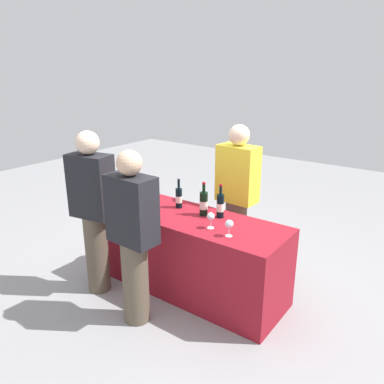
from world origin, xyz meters
TOP-DOWN VIEW (x-y plane):
  - ground_plane at (0.00, 0.00)m, footprint 12.00×12.00m
  - tasting_table at (0.00, 0.00)m, footprint 1.87×0.67m
  - wine_bottle_0 at (-0.57, 0.09)m, footprint 0.07×0.07m
  - wine_bottle_1 at (-0.26, 0.12)m, footprint 0.07×0.07m
  - wine_bottle_2 at (0.06, 0.11)m, footprint 0.08×0.08m
  - wine_bottle_3 at (0.22, 0.15)m, footprint 0.07×0.07m
  - wine_glass_0 at (-0.57, -0.15)m, footprint 0.08×0.08m
  - wine_glass_1 at (-0.40, -0.18)m, footprint 0.07×0.07m
  - wine_glass_2 at (0.29, -0.11)m, footprint 0.07×0.07m
  - wine_glass_3 at (0.51, -0.16)m, footprint 0.07×0.07m
  - ice_bucket at (-0.72, 0.15)m, footprint 0.22×0.22m
  - server_pouring at (0.13, 0.63)m, footprint 0.43×0.25m
  - guest_0 at (-0.76, -0.55)m, footprint 0.44×0.29m
  - guest_1 at (-0.11, -0.68)m, footprint 0.42×0.24m

SIDE VIEW (x-z plane):
  - ground_plane at x=0.00m, z-range 0.00..0.00m
  - tasting_table at x=0.00m, z-range 0.00..0.78m
  - guest_1 at x=-0.11m, z-range 0.05..1.59m
  - server_pouring at x=0.13m, z-range 0.06..1.66m
  - guest_0 at x=-0.76m, z-range 0.06..1.67m
  - ice_bucket at x=-0.72m, z-range 0.78..0.98m
  - wine_glass_1 at x=-0.40m, z-range 0.82..0.96m
  - wine_bottle_0 at x=-0.57m, z-range 0.74..1.03m
  - wine_bottle_1 at x=-0.26m, z-range 0.74..1.04m
  - wine_glass_2 at x=0.29m, z-range 0.82..0.96m
  - wine_glass_3 at x=0.51m, z-range 0.82..0.97m
  - wine_glass_0 at x=-0.57m, z-range 0.82..0.97m
  - wine_bottle_3 at x=0.22m, z-range 0.74..1.07m
  - wine_bottle_2 at x=0.06m, z-range 0.74..1.07m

